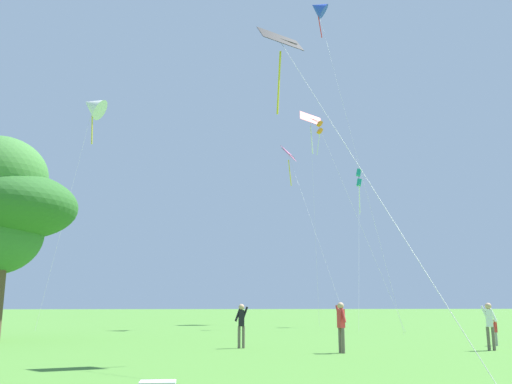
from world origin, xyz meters
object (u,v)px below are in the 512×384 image
object	(u,v)px
kite_black_large	(282,53)
person_near_tree	(341,322)
kite_purple_streamer	(13,173)
person_foreground_watcher	(241,322)
kite_teal_box	(359,179)
kite_orange_box	(321,131)
kite_white_distant	(93,106)
person_in_blue_jacket	(489,322)
person_child_small	(496,329)
kite_pink_low	(290,162)
kite_red_high	(311,128)
kite_blue_delta	(318,9)
tree_left_oak	(2,207)

from	to	relation	value
kite_black_large	person_near_tree	distance (m)	9.75
kite_purple_streamer	person_foreground_watcher	xyz separation A→B (m)	(13.29, -11.39, -8.56)
kite_teal_box	kite_purple_streamer	world-z (taller)	kite_teal_box
kite_orange_box	kite_white_distant	xyz separation A→B (m)	(-18.23, 3.09, 2.54)
kite_black_large	kite_orange_box	size ratio (longest dim) A/B	0.72
kite_orange_box	kite_purple_streamer	size ratio (longest dim) A/B	1.40
kite_orange_box	person_foreground_watcher	world-z (taller)	kite_orange_box
kite_white_distant	person_in_blue_jacket	size ratio (longest dim) A/B	10.68
kite_purple_streamer	person_child_small	size ratio (longest dim) A/B	10.23
kite_purple_streamer	person_in_blue_jacket	xyz separation A→B (m)	(22.59, -13.38, -8.53)
kite_orange_box	person_in_blue_jacket	distance (m)	24.16
person_foreground_watcher	person_in_blue_jacket	world-z (taller)	person_in_blue_jacket
person_foreground_watcher	person_child_small	distance (m)	10.79
kite_pink_low	person_near_tree	size ratio (longest dim) A/B	9.39
person_child_small	person_in_blue_jacket	xyz separation A→B (m)	(-1.47, -2.26, 0.39)
kite_teal_box	person_in_blue_jacket	bearing A→B (deg)	-94.96
person_near_tree	person_child_small	size ratio (longest dim) A/B	1.60
person_foreground_watcher	person_near_tree	size ratio (longest dim) A/B	0.97
kite_red_high	kite_teal_box	bearing A→B (deg)	-67.84
kite_blue_delta	person_in_blue_jacket	world-z (taller)	kite_blue_delta
kite_orange_box	kite_black_large	bearing A→B (deg)	-105.90
kite_white_distant	kite_purple_streamer	xyz separation A→B (m)	(-2.51, -9.32, -7.99)
kite_teal_box	kite_pink_low	distance (m)	8.46
kite_black_large	kite_white_distant	size ratio (longest dim) A/B	0.61
kite_teal_box	person_foreground_watcher	world-z (taller)	kite_teal_box
kite_teal_box	kite_pink_low	bearing A→B (deg)	127.24
kite_orange_box	tree_left_oak	world-z (taller)	kite_orange_box
person_foreground_watcher	kite_red_high	bearing A→B (deg)	72.29
kite_purple_streamer	kite_black_large	bearing A→B (deg)	-48.87
kite_black_large	kite_blue_delta	world-z (taller)	kite_blue_delta
kite_white_distant	person_near_tree	distance (m)	31.83
kite_white_distant	person_child_small	xyz separation A→B (m)	(21.56, -20.43, -16.91)
kite_white_distant	person_child_small	distance (m)	34.18
kite_pink_low	person_child_small	size ratio (longest dim) A/B	15.07
kite_black_large	person_child_small	world-z (taller)	kite_black_large
kite_purple_streamer	kite_orange_box	bearing A→B (deg)	16.72
kite_red_high	kite_pink_low	bearing A→B (deg)	-175.10
kite_blue_delta	person_in_blue_jacket	xyz separation A→B (m)	(1.40, -21.44, -25.66)
kite_white_distant	kite_blue_delta	distance (m)	20.83
person_in_blue_jacket	kite_pink_low	bearing A→B (deg)	95.58
kite_black_large	person_child_small	size ratio (longest dim) A/B	10.28
kite_teal_box	person_near_tree	xyz separation A→B (m)	(-7.84, -23.07, -10.83)
kite_teal_box	kite_blue_delta	bearing A→B (deg)	-161.59
kite_red_high	kite_purple_streamer	bearing A→B (deg)	-144.49
kite_pink_low	kite_red_high	size ratio (longest dim) A/B	0.82
kite_white_distant	kite_purple_streamer	size ratio (longest dim) A/B	1.66
kite_pink_low	person_in_blue_jacket	bearing A→B (deg)	-84.42
kite_purple_streamer	tree_left_oak	size ratio (longest dim) A/B	1.15
tree_left_oak	kite_orange_box	bearing A→B (deg)	32.71
person_foreground_watcher	kite_black_large	bearing A→B (deg)	-78.55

